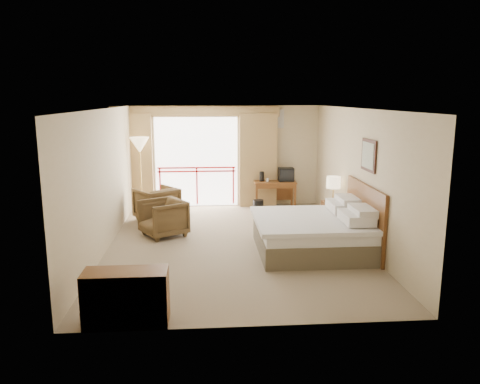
{
  "coord_description": "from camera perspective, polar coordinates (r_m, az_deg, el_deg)",
  "views": [
    {
      "loc": [
        -0.57,
        -9.06,
        2.91
      ],
      "look_at": [
        0.14,
        0.4,
        0.99
      ],
      "focal_mm": 35.0,
      "sensor_mm": 36.0,
      "label": 1
    }
  ],
  "objects": [
    {
      "name": "wall_right",
      "position": [
        9.69,
        14.23,
        1.84
      ],
      "size": [
        0.0,
        7.0,
        7.0
      ],
      "primitive_type": "plane",
      "rotation": [
        1.57,
        0.0,
        -1.57
      ],
      "color": "beige",
      "rests_on": "ground"
    },
    {
      "name": "headboard",
      "position": [
        9.27,
        14.94,
        -3.06
      ],
      "size": [
        0.06,
        2.1,
        1.3
      ],
      "primitive_type": "cube",
      "color": "#593118",
      "rests_on": "wall_right"
    },
    {
      "name": "wall_front",
      "position": [
        5.8,
        1.49,
        -4.16
      ],
      "size": [
        5.0,
        0.0,
        5.0
      ],
      "primitive_type": "plane",
      "rotation": [
        -1.57,
        0.0,
        0.0
      ],
      "color": "beige",
      "rests_on": "ground"
    },
    {
      "name": "nightstand",
      "position": [
        10.71,
        11.25,
        -2.83
      ],
      "size": [
        0.43,
        0.51,
        0.61
      ],
      "primitive_type": "cube",
      "rotation": [
        0.0,
        0.0,
        0.0
      ],
      "color": "#593118",
      "rests_on": "floor"
    },
    {
      "name": "wall_back",
      "position": [
        12.67,
        -1.7,
        4.39
      ],
      "size": [
        5.0,
        0.0,
        5.0
      ],
      "primitive_type": "plane",
      "rotation": [
        1.57,
        0.0,
        0.0
      ],
      "color": "beige",
      "rests_on": "ground"
    },
    {
      "name": "side_table",
      "position": [
        10.82,
        -10.9,
        -2.09
      ],
      "size": [
        0.55,
        0.55,
        0.6
      ],
      "rotation": [
        0.0,
        0.0,
        0.08
      ],
      "color": "black",
      "rests_on": "floor"
    },
    {
      "name": "balcony_railing",
      "position": [
        12.7,
        -5.29,
        1.91
      ],
      "size": [
        2.09,
        0.03,
        1.02
      ],
      "color": "red",
      "rests_on": "wall_back"
    },
    {
      "name": "ceiling",
      "position": [
        9.08,
        -0.72,
        10.13
      ],
      "size": [
        7.0,
        7.0,
        0.0
      ],
      "primitive_type": "plane",
      "rotation": [
        3.14,
        0.0,
        0.0
      ],
      "color": "white",
      "rests_on": "wall_back"
    },
    {
      "name": "curtain_right",
      "position": [
        12.6,
        2.2,
        3.89
      ],
      "size": [
        1.0,
        0.26,
        2.5
      ],
      "primitive_type": "cube",
      "color": "olive",
      "rests_on": "wall_back"
    },
    {
      "name": "tv",
      "position": [
        12.46,
        5.64,
        2.13
      ],
      "size": [
        0.39,
        0.31,
        0.36
      ],
      "rotation": [
        0.0,
        0.0,
        0.0
      ],
      "color": "black",
      "rests_on": "desk"
    },
    {
      "name": "wastebasket",
      "position": [
        11.99,
        2.24,
        -1.76
      ],
      "size": [
        0.28,
        0.28,
        0.34
      ],
      "primitive_type": "cylinder",
      "rotation": [
        0.0,
        0.0,
        -0.04
      ],
      "color": "black",
      "rests_on": "floor"
    },
    {
      "name": "armchair_near",
      "position": [
        10.2,
        -9.28,
        -5.27
      ],
      "size": [
        1.16,
        1.16,
        0.78
      ],
      "primitive_type": "imported",
      "rotation": [
        0.0,
        0.0,
        -1.04
      ],
      "color": "#48341C",
      "rests_on": "floor"
    },
    {
      "name": "cup",
      "position": [
        12.37,
        3.38,
        1.48
      ],
      "size": [
        0.08,
        0.08,
        0.1
      ],
      "primitive_type": "cylinder",
      "rotation": [
        0.0,
        0.0,
        -0.32
      ],
      "color": "white",
      "rests_on": "desk"
    },
    {
      "name": "floor_lamp",
      "position": [
        12.11,
        -12.13,
        5.28
      ],
      "size": [
        0.49,
        0.49,
        1.93
      ],
      "rotation": [
        0.0,
        0.0,
        0.2
      ],
      "color": "tan",
      "rests_on": "floor"
    },
    {
      "name": "wall_left",
      "position": [
        9.39,
        -16.11,
        1.45
      ],
      "size": [
        0.0,
        7.0,
        7.0
      ],
      "primitive_type": "plane",
      "rotation": [
        1.57,
        0.0,
        1.57
      ],
      "color": "beige",
      "rests_on": "ground"
    },
    {
      "name": "book",
      "position": [
        10.78,
        -10.94,
        -1.08
      ],
      "size": [
        0.23,
        0.25,
        0.02
      ],
      "primitive_type": "imported",
      "rotation": [
        0.0,
        0.0,
        0.59
      ],
      "color": "white",
      "rests_on": "side_table"
    },
    {
      "name": "dresser",
      "position": [
        6.39,
        -13.71,
        -12.4
      ],
      "size": [
        1.09,
        0.46,
        0.72
      ],
      "rotation": [
        0.0,
        0.0,
        -0.06
      ],
      "color": "#593118",
      "rests_on": "floor"
    },
    {
      "name": "hvac_vent",
      "position": [
        12.68,
        4.23,
        8.91
      ],
      "size": [
        0.5,
        0.04,
        0.5
      ],
      "primitive_type": "cube",
      "color": "silver",
      "rests_on": "wall_back"
    },
    {
      "name": "curtain_left",
      "position": [
        12.66,
        -12.84,
        3.65
      ],
      "size": [
        1.0,
        0.26,
        2.5
      ],
      "primitive_type": "cube",
      "color": "olive",
      "rests_on": "wall_back"
    },
    {
      "name": "phone",
      "position": [
        10.48,
        11.27,
        -1.21
      ],
      "size": [
        0.2,
        0.18,
        0.07
      ],
      "primitive_type": "cube",
      "rotation": [
        0.0,
        0.0,
        -0.37
      ],
      "color": "black",
      "rests_on": "nightstand"
    },
    {
      "name": "coffee_maker",
      "position": [
        12.38,
        2.66,
        1.89
      ],
      "size": [
        0.13,
        0.13,
        0.26
      ],
      "primitive_type": "cylinder",
      "rotation": [
        0.0,
        0.0,
        -0.09
      ],
      "color": "black",
      "rests_on": "desk"
    },
    {
      "name": "armchair_far",
      "position": [
        11.47,
        -10.07,
        -3.41
      ],
      "size": [
        1.22,
        1.23,
        0.81
      ],
      "primitive_type": "imported",
      "rotation": [
        0.0,
        0.0,
        -2.51
      ],
      "color": "#48341C",
      "rests_on": "floor"
    },
    {
      "name": "table_lamp",
      "position": [
        10.6,
        11.33,
        1.1
      ],
      "size": [
        0.31,
        0.31,
        0.55
      ],
      "rotation": [
        0.0,
        0.0,
        -0.14
      ],
      "color": "tan",
      "rests_on": "nightstand"
    },
    {
      "name": "bed",
      "position": [
        9.07,
        9.07,
        -4.91
      ],
      "size": [
        2.13,
        2.06,
        0.97
      ],
      "color": "brown",
      "rests_on": "floor"
    },
    {
      "name": "desk",
      "position": [
        12.53,
        4.21,
        0.64
      ],
      "size": [
        1.11,
        0.54,
        0.73
      ],
      "rotation": [
        0.0,
        0.0,
        0.08
      ],
      "color": "#593118",
      "rests_on": "floor"
    },
    {
      "name": "balcony_door",
      "position": [
        12.66,
        -5.32,
        3.65
      ],
      "size": [
        2.4,
        0.0,
        2.4
      ],
      "primitive_type": "plane",
      "rotation": [
        1.57,
        0.0,
        0.0
      ],
      "color": "white",
      "rests_on": "wall_back"
    },
    {
      "name": "floor",
      "position": [
        9.53,
        -0.68,
        -6.31
      ],
      "size": [
        7.0,
        7.0,
        0.0
      ],
      "primitive_type": "plane",
      "color": "gray",
      "rests_on": "ground"
    },
    {
      "name": "framed_art",
      "position": [
        9.05,
        15.4,
        4.32
      ],
      "size": [
        0.04,
        0.72,
        0.6
      ],
      "color": "black",
      "rests_on": "wall_right"
    },
    {
      "name": "valance",
      "position": [
        12.45,
        -5.45,
        9.76
      ],
      "size": [
        4.4,
        0.22,
        0.28
      ],
      "primitive_type": "cube",
      "color": "olive",
      "rests_on": "wall_back"
    }
  ]
}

